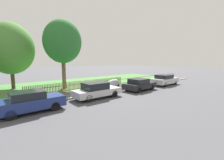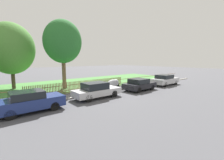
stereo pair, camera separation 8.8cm
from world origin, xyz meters
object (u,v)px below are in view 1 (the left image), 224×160
object	(u,v)px
tree_mid_park	(63,42)
parked_car_navy_estate	(139,84)
parked_car_black_saloon	(97,90)
tree_behind_motorcycle	(10,49)
parked_car_silver_hatchback	(30,101)
parked_car_red_compact	(165,80)
covered_motorcycle	(113,83)

from	to	relation	value
tree_mid_park	parked_car_navy_estate	bearing A→B (deg)	-47.27
parked_car_black_saloon	tree_behind_motorcycle	size ratio (longest dim) A/B	0.57
tree_behind_motorcycle	tree_mid_park	bearing A→B (deg)	-37.62
parked_car_silver_hatchback	parked_car_navy_estate	world-z (taller)	parked_car_silver_hatchback
tree_mid_park	parked_car_red_compact	bearing A→B (deg)	-29.03
parked_car_navy_estate	tree_mid_park	size ratio (longest dim) A/B	0.50
parked_car_silver_hatchback	tree_mid_park	bearing A→B (deg)	52.26
parked_car_black_saloon	covered_motorcycle	size ratio (longest dim) A/B	2.26
parked_car_silver_hatchback	parked_car_red_compact	bearing A→B (deg)	0.13
tree_behind_motorcycle	tree_mid_park	world-z (taller)	tree_mid_park
parked_car_silver_hatchback	covered_motorcycle	world-z (taller)	parked_car_silver_hatchback
parked_car_black_saloon	parked_car_red_compact	distance (m)	10.64
parked_car_red_compact	tree_mid_park	bearing A→B (deg)	149.47
parked_car_silver_hatchback	parked_car_red_compact	distance (m)	15.78
parked_car_red_compact	tree_mid_park	world-z (taller)	tree_mid_park
parked_car_red_compact	parked_car_navy_estate	bearing A→B (deg)	179.90
parked_car_black_saloon	parked_car_navy_estate	size ratio (longest dim) A/B	1.09
parked_car_navy_estate	covered_motorcycle	bearing A→B (deg)	125.12
parked_car_navy_estate	tree_mid_park	bearing A→B (deg)	130.71
parked_car_silver_hatchback	tree_behind_motorcycle	bearing A→B (deg)	88.05
parked_car_black_saloon	tree_mid_park	distance (m)	7.57
parked_car_red_compact	covered_motorcycle	xyz separation A→B (m)	(-6.98, 2.16, -0.04)
parked_car_navy_estate	parked_car_silver_hatchback	bearing A→B (deg)	178.22
covered_motorcycle	parked_car_black_saloon	bearing A→B (deg)	-151.61
parked_car_silver_hatchback	parked_car_navy_estate	distance (m)	10.53
covered_motorcycle	tree_behind_motorcycle	world-z (taller)	tree_behind_motorcycle
parked_car_navy_estate	covered_motorcycle	xyz separation A→B (m)	(-1.73, 2.29, 0.01)
parked_car_black_saloon	parked_car_navy_estate	bearing A→B (deg)	-1.81
covered_motorcycle	tree_behind_motorcycle	xyz separation A→B (m)	(-8.55, 7.44, 3.83)
parked_car_silver_hatchback	parked_car_navy_estate	xyz separation A→B (m)	(10.53, 0.04, -0.04)
parked_car_silver_hatchback	parked_car_black_saloon	world-z (taller)	parked_car_black_saloon
parked_car_red_compact	tree_mid_park	xyz separation A→B (m)	(-11.01, 6.11, 4.54)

